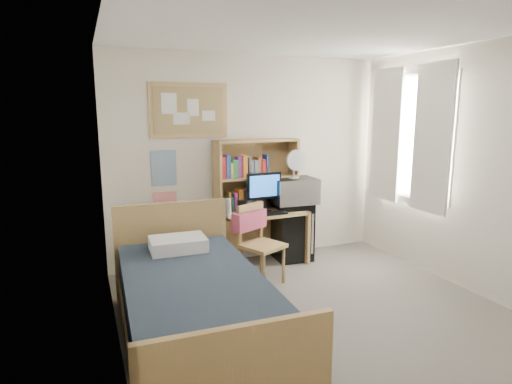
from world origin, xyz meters
name	(u,v)px	position (x,y,z in m)	size (l,w,h in m)	color
floor	(337,331)	(0.00, 0.00, -0.01)	(3.60, 4.20, 0.02)	slate
ceiling	(348,20)	(0.00, 0.00, 2.60)	(3.60, 4.20, 0.02)	white
wall_back	(250,160)	(0.00, 2.10, 1.30)	(3.60, 0.04, 2.60)	white
wall_left	(115,203)	(-1.80, 0.00, 1.30)	(0.04, 4.20, 2.60)	white
wall_right	(497,174)	(1.80, 0.00, 1.30)	(0.04, 4.20, 2.60)	white
window_unit	(410,137)	(1.75, 1.20, 1.60)	(0.10, 1.40, 1.70)	white
curtain_left	(432,139)	(1.72, 0.80, 1.60)	(0.04, 0.55, 1.70)	white
curtain_right	(386,135)	(1.72, 1.60, 1.60)	(0.04, 0.55, 1.70)	white
bulletin_board	(189,110)	(-0.78, 2.08, 1.92)	(0.94, 0.03, 0.64)	tan
poster_wave	(164,168)	(-1.10, 2.09, 1.25)	(0.30, 0.01, 0.42)	#275F9E
poster_japan	(165,207)	(-1.10, 2.09, 0.78)	(0.28, 0.01, 0.36)	red
desk	(262,238)	(0.04, 1.80, 0.34)	(1.10, 0.55, 0.68)	tan
desk_chair	(262,245)	(-0.20, 1.22, 0.45)	(0.45, 0.45, 0.90)	tan
mini_fridge	(292,231)	(0.49, 1.84, 0.38)	(0.44, 0.44, 0.76)	black
bed	(196,315)	(-1.23, 0.17, 0.30)	(1.11, 2.22, 0.61)	#1B2532
hutch	(257,175)	(0.03, 1.95, 1.13)	(1.08, 0.27, 0.88)	tan
monitor	(264,193)	(0.04, 1.74, 0.93)	(0.45, 0.04, 0.48)	black
keyboard	(269,214)	(0.05, 1.60, 0.70)	(0.45, 0.14, 0.02)	black
speaker_left	(241,207)	(-0.26, 1.73, 0.77)	(0.07, 0.07, 0.18)	black
speaker_right	(286,203)	(0.34, 1.75, 0.77)	(0.07, 0.07, 0.18)	black
water_bottle	(229,208)	(-0.43, 1.68, 0.79)	(0.06, 0.06, 0.22)	white
hoodie	(249,220)	(-0.28, 1.40, 0.70)	(0.44, 0.13, 0.21)	#CD4E6D
microwave	(293,190)	(0.49, 1.82, 0.91)	(0.55, 0.42, 0.32)	silver
desk_fan	(294,166)	(0.49, 1.82, 1.23)	(0.26, 0.26, 0.32)	white
pillow	(178,244)	(-1.20, 0.91, 0.67)	(0.52, 0.36, 0.12)	white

